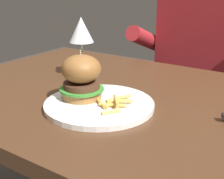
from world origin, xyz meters
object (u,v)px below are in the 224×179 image
(burger_sandwich, at_px, (81,77))
(diner_person, at_px, (196,88))
(wine_glass, at_px, (81,32))
(main_plate, at_px, (99,105))

(burger_sandwich, relative_size, diner_person, 0.11)
(burger_sandwich, height_order, wine_glass, wine_glass)
(burger_sandwich, bearing_deg, main_plate, -0.04)
(main_plate, relative_size, burger_sandwich, 2.19)
(main_plate, bearing_deg, burger_sandwich, 179.96)
(main_plate, distance_m, burger_sandwich, 0.09)
(main_plate, relative_size, wine_glass, 1.43)
(wine_glass, bearing_deg, burger_sandwich, -51.18)
(burger_sandwich, xyz_separation_m, diner_person, (0.06, 0.78, -0.25))
(diner_person, bearing_deg, main_plate, -89.81)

